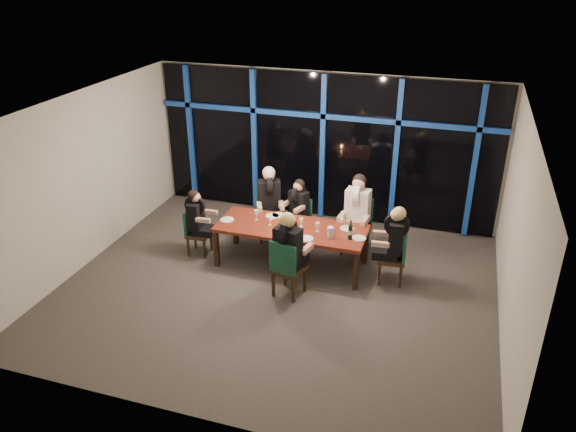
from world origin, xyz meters
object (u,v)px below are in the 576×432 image
at_px(dining_table, 291,230).
at_px(chair_end_right, 397,254).
at_px(chair_far_left, 269,211).
at_px(chair_far_mid, 300,217).
at_px(water_pitcher, 330,232).
at_px(diner_far_right, 357,203).
at_px(diner_far_mid, 298,202).
at_px(chair_near_mid, 286,266).
at_px(diner_end_left, 197,213).
at_px(wine_bottle, 350,232).
at_px(chair_far_right, 357,222).
at_px(diner_end_right, 394,234).
at_px(chair_end_left, 195,230).
at_px(diner_near_mid, 289,242).
at_px(diner_far_left, 269,193).

relative_size(dining_table, chair_end_right, 2.76).
xyz_separation_m(chair_far_left, chair_far_mid, (0.59, 0.07, -0.08)).
distance_m(chair_end_right, water_pitcher, 1.16).
bearing_deg(diner_far_right, diner_far_mid, 179.25).
bearing_deg(chair_end_right, chair_near_mid, -64.76).
relative_size(diner_end_left, wine_bottle, 2.44).
relative_size(chair_far_right, diner_end_right, 1.13).
xyz_separation_m(chair_end_left, diner_far_right, (2.79, 0.90, 0.51)).
distance_m(chair_far_mid, chair_end_right, 2.20).
bearing_deg(wine_bottle, diner_far_right, 94.36).
relative_size(chair_end_left, diner_end_right, 0.93).
relative_size(chair_far_mid, chair_far_right, 0.82).
distance_m(dining_table, diner_near_mid, 0.98).
xyz_separation_m(chair_far_mid, chair_near_mid, (0.35, -1.95, 0.09)).
bearing_deg(chair_near_mid, chair_far_left, -50.80).
bearing_deg(chair_end_left, chair_end_right, -91.07).
bearing_deg(diner_far_left, diner_near_mid, -85.80).
bearing_deg(dining_table, diner_far_right, 38.30).
relative_size(diner_end_right, water_pitcher, 4.67).
distance_m(chair_far_mid, water_pitcher, 1.49).
relative_size(diner_far_mid, water_pitcher, 4.24).
distance_m(chair_far_mid, diner_end_left, 1.96).
bearing_deg(chair_near_mid, diner_near_mid, -90.00).
bearing_deg(water_pitcher, diner_far_mid, 121.64).
height_order(chair_far_mid, diner_far_mid, diner_far_mid).
height_order(diner_end_left, diner_near_mid, diner_near_mid).
distance_m(diner_far_right, wine_bottle, 0.92).
relative_size(chair_end_left, wine_bottle, 2.50).
bearing_deg(chair_end_right, diner_near_mid, -66.71).
relative_size(chair_end_right, diner_end_left, 1.13).
height_order(dining_table, chair_far_mid, chair_far_mid).
distance_m(chair_far_mid, chair_near_mid, 1.99).
distance_m(diner_far_mid, diner_end_right, 2.12).
height_order(chair_near_mid, diner_end_left, diner_end_left).
height_order(chair_far_mid, diner_far_right, diner_far_right).
xyz_separation_m(diner_far_right, diner_end_right, (0.77, -0.80, -0.09)).
relative_size(diner_near_mid, wine_bottle, 2.87).
xyz_separation_m(chair_far_right, diner_near_mid, (-0.75, -1.77, 0.38)).
distance_m(chair_far_left, water_pitcher, 1.84).
distance_m(diner_far_mid, diner_end_left, 1.87).
distance_m(chair_far_left, diner_end_right, 2.66).
distance_m(diner_end_right, wine_bottle, 0.71).
distance_m(diner_far_left, water_pitcher, 1.75).
height_order(dining_table, chair_far_right, chair_far_right).
bearing_deg(chair_end_right, chair_far_left, -115.45).
distance_m(chair_far_right, chair_end_right, 1.22).
bearing_deg(diner_far_left, diner_far_mid, -15.64).
bearing_deg(chair_far_mid, chair_end_right, -5.73).
height_order(chair_near_mid, diner_far_right, diner_far_right).
relative_size(diner_far_left, wine_bottle, 2.84).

